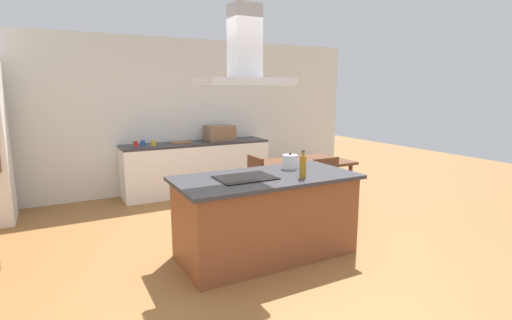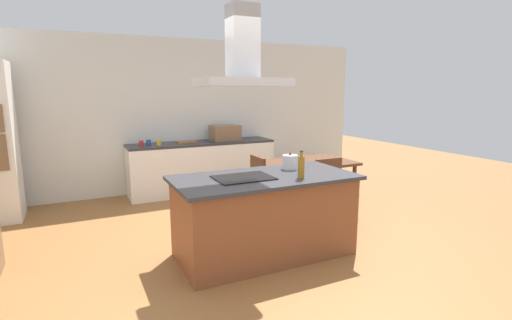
% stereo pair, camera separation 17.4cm
% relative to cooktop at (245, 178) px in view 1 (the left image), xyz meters
% --- Properties ---
extents(ground, '(16.00, 16.00, 0.00)m').
position_rel_cooktop_xyz_m(ground, '(0.25, 1.50, -0.91)').
color(ground, '#936033').
extents(wall_back, '(7.20, 0.10, 2.70)m').
position_rel_cooktop_xyz_m(wall_back, '(0.25, 3.25, 0.44)').
color(wall_back, silver).
rests_on(wall_back, ground).
extents(kitchen_island, '(1.97, 0.98, 0.90)m').
position_rel_cooktop_xyz_m(kitchen_island, '(0.25, 0.00, -0.45)').
color(kitchen_island, brown).
rests_on(kitchen_island, ground).
extents(cooktop, '(0.60, 0.44, 0.01)m').
position_rel_cooktop_xyz_m(cooktop, '(0.00, 0.00, 0.00)').
color(cooktop, black).
rests_on(cooktop, kitchen_island).
extents(tea_kettle, '(0.23, 0.18, 0.19)m').
position_rel_cooktop_xyz_m(tea_kettle, '(0.68, 0.19, 0.08)').
color(tea_kettle, silver).
rests_on(tea_kettle, kitchen_island).
extents(olive_oil_bottle, '(0.07, 0.07, 0.29)m').
position_rel_cooktop_xyz_m(olive_oil_bottle, '(0.54, -0.27, 0.12)').
color(olive_oil_bottle, olive).
rests_on(olive_oil_bottle, kitchen_island).
extents(back_counter, '(2.57, 0.62, 0.90)m').
position_rel_cooktop_xyz_m(back_counter, '(0.47, 2.88, -0.46)').
color(back_counter, white).
rests_on(back_counter, ground).
extents(countertop_microwave, '(0.50, 0.38, 0.28)m').
position_rel_cooktop_xyz_m(countertop_microwave, '(0.91, 2.88, 0.13)').
color(countertop_microwave, brown).
rests_on(countertop_microwave, back_counter).
extents(coffee_mug_red, '(0.08, 0.08, 0.09)m').
position_rel_cooktop_xyz_m(coffee_mug_red, '(-0.58, 2.84, 0.04)').
color(coffee_mug_red, red).
rests_on(coffee_mug_red, back_counter).
extents(coffee_mug_blue, '(0.08, 0.08, 0.09)m').
position_rel_cooktop_xyz_m(coffee_mug_blue, '(-0.45, 2.91, 0.04)').
color(coffee_mug_blue, '#2D56B2').
rests_on(coffee_mug_blue, back_counter).
extents(coffee_mug_yellow, '(0.08, 0.08, 0.09)m').
position_rel_cooktop_xyz_m(coffee_mug_yellow, '(-0.30, 2.80, 0.04)').
color(coffee_mug_yellow, gold).
rests_on(coffee_mug_yellow, back_counter).
extents(cutting_board, '(0.34, 0.24, 0.02)m').
position_rel_cooktop_xyz_m(cutting_board, '(0.21, 2.93, 0.00)').
color(cutting_board, '#995B33').
rests_on(cutting_board, back_counter).
extents(dining_table, '(1.40, 0.90, 0.75)m').
position_rel_cooktop_xyz_m(dining_table, '(1.54, 1.16, -0.24)').
color(dining_table, '#59331E').
rests_on(dining_table, ground).
extents(chair_facing_island, '(0.42, 0.42, 0.89)m').
position_rel_cooktop_xyz_m(chair_facing_island, '(1.54, 0.49, -0.40)').
color(chair_facing_island, '#333338').
rests_on(chair_facing_island, ground).
extents(chair_at_left_end, '(0.42, 0.42, 0.89)m').
position_rel_cooktop_xyz_m(chair_at_left_end, '(0.63, 1.16, -0.40)').
color(chair_at_left_end, '#333338').
rests_on(chair_at_left_end, ground).
extents(range_hood, '(0.90, 0.55, 0.78)m').
position_rel_cooktop_xyz_m(range_hood, '(-0.00, 0.00, 1.20)').
color(range_hood, '#ADADB2').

